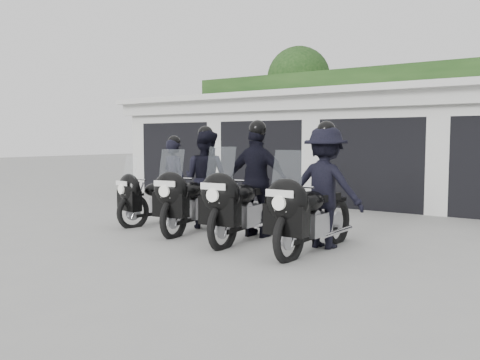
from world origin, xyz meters
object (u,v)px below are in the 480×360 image
Objects in this scene: police_bike_a at (163,188)px; police_bike_d at (320,193)px; police_bike_b at (200,185)px; police_bike_c at (252,187)px.

police_bike_a is 0.88× the size of police_bike_d.
police_bike_d is at bearing -14.57° from police_bike_b.
police_bike_d is at bearing -9.27° from police_bike_c.
police_bike_d is (1.33, -0.12, -0.01)m from police_bike_c.
police_bike_c is at bearing 176.34° from police_bike_d.
police_bike_d reaches higher than police_bike_b.
police_bike_d is (3.68, -0.42, 0.15)m from police_bike_a.
police_bike_a is 0.86× the size of police_bike_c.
police_bike_c reaches higher than police_bike_d.
police_bike_c reaches higher than police_bike_b.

